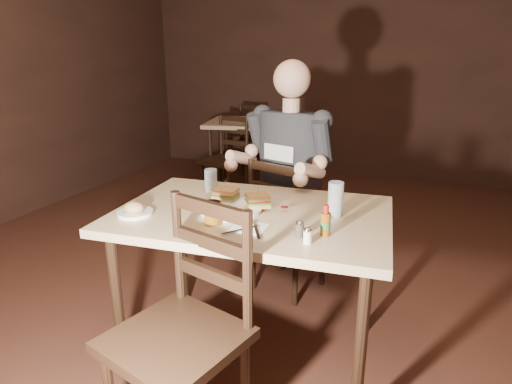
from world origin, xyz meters
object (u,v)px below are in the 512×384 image
(chair_near, at_px, (175,339))
(hot_sauce, at_px, (326,220))
(bg_table, at_px, (244,129))
(diner, at_px, (286,147))
(glass_left, at_px, (211,181))
(dinner_plate, at_px, (231,209))
(side_plate, at_px, (135,214))
(glass_right, at_px, (335,199))
(main_table, at_px, (252,227))
(syrup_dispenser, at_px, (213,213))
(bg_chair_far, at_px, (261,140))
(chair_far, at_px, (289,225))
(bg_chair_near, at_px, (224,161))

(chair_near, bearing_deg, hot_sauce, 62.74)
(chair_near, bearing_deg, bg_table, 124.27)
(diner, bearing_deg, bg_table, 136.40)
(diner, bearing_deg, glass_left, -104.98)
(dinner_plate, distance_m, glass_left, 0.33)
(chair_near, bearing_deg, side_plate, 153.88)
(glass_right, relative_size, side_plate, 1.00)
(main_table, bearing_deg, dinner_plate, -162.07)
(bg_table, distance_m, syrup_dispenser, 3.09)
(hot_sauce, height_order, syrup_dispenser, hot_sauce)
(main_table, relative_size, syrup_dispenser, 13.22)
(bg_chair_far, distance_m, diner, 2.88)
(chair_near, relative_size, syrup_dispenser, 9.63)
(chair_near, distance_m, diner, 1.35)
(chair_far, xyz_separation_m, side_plate, (-0.46, -0.93, 0.34))
(bg_chair_near, height_order, glass_left, glass_left)
(chair_near, distance_m, side_plate, 0.64)
(dinner_plate, xyz_separation_m, hot_sauce, (0.47, -0.12, 0.06))
(bg_chair_far, distance_m, bg_chair_near, 1.10)
(chair_far, xyz_separation_m, dinner_plate, (-0.08, -0.72, 0.34))
(main_table, xyz_separation_m, glass_left, (-0.32, 0.21, 0.14))
(bg_chair_near, relative_size, diner, 0.88)
(hot_sauce, bearing_deg, bg_chair_far, 114.38)
(bg_table, distance_m, diner, 2.36)
(bg_table, bearing_deg, glass_left, -71.25)
(chair_far, distance_m, hot_sauce, 1.02)
(chair_near, bearing_deg, bg_chair_far, 121.78)
(chair_near, relative_size, bg_chair_near, 1.10)
(chair_far, bearing_deg, chair_near, 106.09)
(diner, xyz_separation_m, side_plate, (-0.45, -0.88, -0.17))
(side_plate, bearing_deg, main_table, 26.13)
(main_table, height_order, syrup_dispenser, syrup_dispenser)
(chair_far, bearing_deg, diner, 90.00)
(bg_chair_far, height_order, bg_chair_near, bg_chair_far)
(diner, bearing_deg, main_table, -69.13)
(bg_table, xyz_separation_m, syrup_dispenser, (1.06, -2.90, 0.14))
(main_table, relative_size, dinner_plate, 4.52)
(bg_chair_near, bearing_deg, syrup_dispenser, -55.95)
(bg_chair_far, xyz_separation_m, side_plate, (0.68, -3.48, 0.32))
(glass_left, bearing_deg, dinner_plate, -46.93)
(chair_near, bearing_deg, diner, 104.90)
(main_table, relative_size, hot_sauce, 10.17)
(bg_chair_far, distance_m, dinner_plate, 3.46)
(dinner_plate, xyz_separation_m, glass_right, (0.47, 0.12, 0.07))
(bg_chair_near, xyz_separation_m, diner, (1.13, -1.50, 0.51))
(chair_near, distance_m, bg_chair_near, 2.98)
(bg_table, bearing_deg, bg_chair_far, 90.00)
(dinner_plate, bearing_deg, bg_chair_near, 116.10)
(bg_table, distance_m, chair_far, 2.32)
(diner, distance_m, syrup_dispenser, 0.86)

